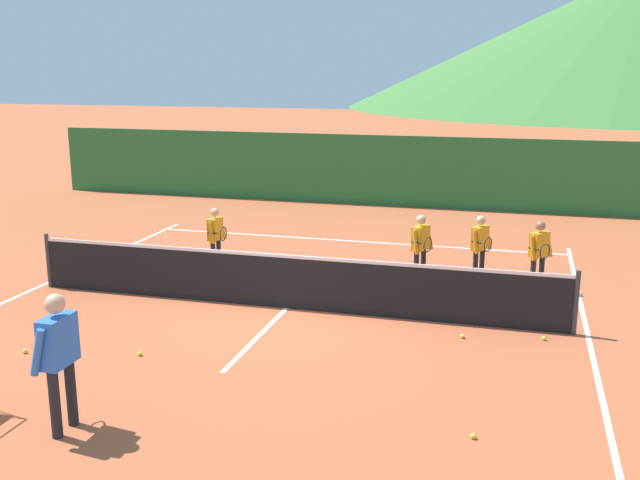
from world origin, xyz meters
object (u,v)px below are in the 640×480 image
tennis_ball_1 (544,338)px  tennis_ball_5 (473,436)px  tennis_ball_3 (25,351)px  student_1 (421,243)px  tennis_ball_6 (140,354)px  instructor (58,350)px  student_2 (480,243)px  tennis_net (286,281)px  student_3 (539,249)px  tennis_ball_2 (462,336)px  student_0 (216,233)px

tennis_ball_1 → tennis_ball_5: 3.52m
tennis_ball_3 → tennis_ball_5: (6.59, -0.82, 0.00)m
student_1 → tennis_ball_6: 5.92m
instructor → student_2: 8.56m
tennis_ball_5 → tennis_ball_6: (-4.90, 1.18, 0.00)m
tennis_net → tennis_ball_3: (-3.10, -3.01, -0.47)m
student_1 → tennis_ball_3: bearing=-135.2°
student_3 → instructor: bearing=-127.1°
student_2 → tennis_ball_2: size_ratio=19.64×
student_1 → student_3: bearing=3.1°
tennis_ball_5 → tennis_ball_6: size_ratio=1.00×
instructor → tennis_ball_3: (-1.97, 1.89, -0.97)m
student_0 → student_3: size_ratio=0.97×
tennis_net → student_2: bearing=38.6°
student_0 → student_3: (6.41, 0.27, 0.02)m
student_2 → tennis_ball_1: 3.24m
student_0 → tennis_ball_5: size_ratio=19.33×
student_0 → student_1: size_ratio=0.96×
tennis_net → tennis_ball_1: tennis_net is taller
student_3 → tennis_ball_3: (-7.34, -5.23, -0.78)m
student_1 → tennis_ball_2: (1.05, -2.75, -0.79)m
student_1 → tennis_ball_1: size_ratio=20.20×
student_0 → tennis_ball_5: student_0 is taller
student_2 → instructor: bearing=-120.0°
tennis_ball_1 → tennis_ball_3: bearing=-160.7°
tennis_ball_6 → instructor: bearing=-82.8°
student_2 → tennis_ball_3: (-6.25, -5.52, -0.77)m
tennis_ball_2 → student_0: bearing=153.8°
student_3 → tennis_ball_6: bearing=-139.3°
student_0 → student_2: (5.32, 0.57, 0.01)m
student_0 → student_3: student_3 is taller
instructor → tennis_ball_3: bearing=136.3°
tennis_ball_2 → tennis_ball_3: bearing=-159.2°
tennis_ball_1 → tennis_ball_2: bearing=-168.7°
tennis_net → student_1: bearing=45.7°
student_0 → student_3: 6.42m
student_3 → tennis_ball_2: size_ratio=19.93×
tennis_net → student_2: 4.04m
instructor → tennis_ball_2: (4.23, 4.24, -0.97)m
student_0 → tennis_ball_2: (5.27, -2.60, -0.76)m
student_3 → student_2: bearing=164.8°
tennis_ball_3 → student_2: bearing=41.5°
student_2 → student_3: (1.10, -0.30, 0.01)m
student_2 → student_3: bearing=-15.2°
student_1 → tennis_ball_6: size_ratio=20.20×
instructor → student_0: bearing=98.7°
instructor → tennis_ball_6: (-0.28, 2.25, -0.97)m
student_3 → student_1: bearing=-176.9°
tennis_ball_3 → tennis_ball_5: size_ratio=1.00×
student_1 → student_3: (2.20, 0.12, -0.01)m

